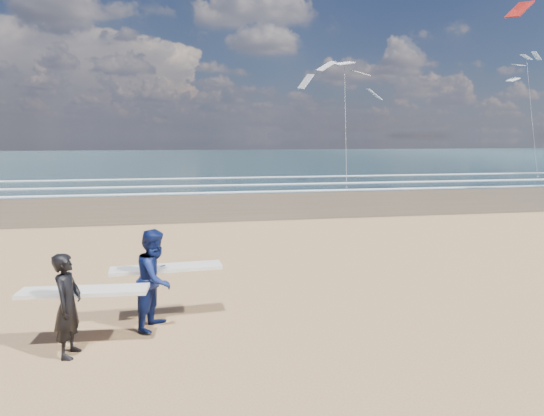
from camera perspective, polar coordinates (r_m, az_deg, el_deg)
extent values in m
cube|color=brown|center=(32.60, 23.65, 1.24)|extent=(220.00, 12.00, 0.01)
cube|color=#192F37|center=(82.86, 2.21, 5.92)|extent=(220.00, 100.00, 0.02)
cube|color=white|center=(36.64, 19.46, 2.26)|extent=(220.00, 0.50, 0.05)
cube|color=white|center=(40.75, 16.17, 2.99)|extent=(220.00, 0.50, 0.05)
cube|color=white|center=(46.63, 12.59, 3.78)|extent=(220.00, 0.50, 0.05)
imported|color=black|center=(9.00, -22.89, -10.48)|extent=(0.53, 0.71, 1.79)
cube|color=silver|center=(9.25, -21.25, -9.10)|extent=(2.23, 0.68, 0.07)
imported|color=#0E1B51|center=(9.74, -13.52, -8.09)|extent=(1.06, 1.16, 1.95)
cube|color=silver|center=(10.04, -12.30, -6.91)|extent=(2.23, 0.68, 0.07)
cube|color=slate|center=(35.09, 8.78, 2.39)|extent=(0.12, 0.12, 0.10)
cube|color=slate|center=(50.33, 28.77, 3.27)|extent=(0.12, 0.12, 0.10)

